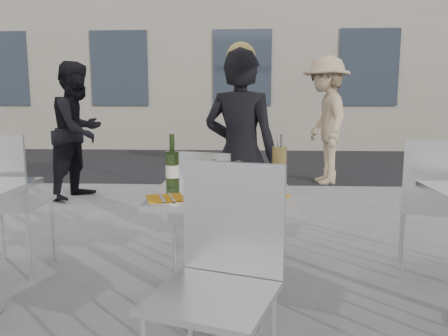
{
  "coord_description": "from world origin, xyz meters",
  "views": [
    {
      "loc": [
        0.13,
        -2.27,
        1.23
      ],
      "look_at": [
        0.0,
        0.15,
        0.85
      ],
      "focal_mm": 35.0,
      "sensor_mm": 36.0,
      "label": 1
    }
  ],
  "objects_px": {
    "main_table": "(223,229)",
    "wineglass_white_b": "(213,168)",
    "pedestrian_a": "(78,131)",
    "pizza_far": "(234,181)",
    "side_chair_lfar": "(3,193)",
    "wineglass_white_a": "(205,171)",
    "salad_plate": "(225,183)",
    "napkin_left": "(166,198)",
    "side_chair_rfar": "(436,197)",
    "woman_diner": "(240,155)",
    "sugar_shaker": "(260,181)",
    "wineglass_red_b": "(238,169)",
    "carafe": "(279,165)",
    "pedestrian_b": "(325,121)",
    "napkin_right": "(268,197)",
    "pizza_near": "(218,197)",
    "chair_far": "(205,208)",
    "wineglass_red_a": "(229,172)",
    "wine_bottle": "(172,167)",
    "chair_near": "(222,265)"
  },
  "relations": [
    {
      "from": "main_table",
      "to": "wineglass_white_b",
      "type": "distance_m",
      "value": 0.34
    },
    {
      "from": "pedestrian_a",
      "to": "pizza_far",
      "type": "xyz_separation_m",
      "value": [
        2.05,
        -2.89,
        -0.09
      ]
    },
    {
      "from": "side_chair_lfar",
      "to": "wineglass_white_a",
      "type": "xyz_separation_m",
      "value": [
        1.45,
        -0.6,
        0.26
      ]
    },
    {
      "from": "salad_plate",
      "to": "napkin_left",
      "type": "xyz_separation_m",
      "value": [
        -0.28,
        -0.23,
        -0.03
      ]
    },
    {
      "from": "wineglass_white_a",
      "to": "side_chair_rfar",
      "type": "bearing_deg",
      "value": 25.26
    },
    {
      "from": "woman_diner",
      "to": "wineglass_white_a",
      "type": "height_order",
      "value": "woman_diner"
    },
    {
      "from": "side_chair_rfar",
      "to": "pizza_far",
      "type": "xyz_separation_m",
      "value": [
        -1.35,
        -0.47,
        0.19
      ]
    },
    {
      "from": "sugar_shaker",
      "to": "wineglass_red_b",
      "type": "height_order",
      "value": "wineglass_red_b"
    },
    {
      "from": "sugar_shaker",
      "to": "wineglass_white_a",
      "type": "bearing_deg",
      "value": -173.77
    },
    {
      "from": "salad_plate",
      "to": "carafe",
      "type": "xyz_separation_m",
      "value": [
        0.3,
        0.13,
        0.08
      ]
    },
    {
      "from": "pedestrian_b",
      "to": "wineglass_white_b",
      "type": "relative_size",
      "value": 11.81
    },
    {
      "from": "pizza_far",
      "to": "woman_diner",
      "type": "bearing_deg",
      "value": 88.62
    },
    {
      "from": "wineglass_white_b",
      "to": "napkin_left",
      "type": "bearing_deg",
      "value": -127.35
    },
    {
      "from": "pedestrian_a",
      "to": "wineglass_white_b",
      "type": "distance_m",
      "value": 3.58
    },
    {
      "from": "pizza_far",
      "to": "wineglass_white_a",
      "type": "distance_m",
      "value": 0.29
    },
    {
      "from": "carafe",
      "to": "wineglass_red_b",
      "type": "distance_m",
      "value": 0.25
    },
    {
      "from": "napkin_right",
      "to": "pizza_far",
      "type": "bearing_deg",
      "value": 138.89
    },
    {
      "from": "napkin_left",
      "to": "salad_plate",
      "type": "bearing_deg",
      "value": 20.76
    },
    {
      "from": "wineglass_white_a",
      "to": "wineglass_red_b",
      "type": "distance_m",
      "value": 0.19
    },
    {
      "from": "sugar_shaker",
      "to": "wineglass_red_b",
      "type": "bearing_deg",
      "value": 156.06
    },
    {
      "from": "pizza_near",
      "to": "sugar_shaker",
      "type": "xyz_separation_m",
      "value": [
        0.21,
        0.21,
        0.04
      ]
    },
    {
      "from": "woman_diner",
      "to": "pedestrian_b",
      "type": "relative_size",
      "value": 0.87
    },
    {
      "from": "main_table",
      "to": "chair_far",
      "type": "bearing_deg",
      "value": 107.36
    },
    {
      "from": "wineglass_white_a",
      "to": "wineglass_red_a",
      "type": "relative_size",
      "value": 1.0
    },
    {
      "from": "pizza_far",
      "to": "napkin_right",
      "type": "height_order",
      "value": "pizza_far"
    },
    {
      "from": "main_table",
      "to": "wine_bottle",
      "type": "relative_size",
      "value": 2.54
    },
    {
      "from": "carafe",
      "to": "wineglass_red_a",
      "type": "relative_size",
      "value": 1.84
    },
    {
      "from": "side_chair_lfar",
      "to": "wine_bottle",
      "type": "height_order",
      "value": "wine_bottle"
    },
    {
      "from": "pedestrian_b",
      "to": "wineglass_red_b",
      "type": "bearing_deg",
      "value": -20.34
    },
    {
      "from": "side_chair_lfar",
      "to": "napkin_right",
      "type": "bearing_deg",
      "value": 156.14
    },
    {
      "from": "main_table",
      "to": "napkin_left",
      "type": "relative_size",
      "value": 3.29
    },
    {
      "from": "main_table",
      "to": "wineglass_white_a",
      "type": "relative_size",
      "value": 4.76
    },
    {
      "from": "pedestrian_a",
      "to": "salad_plate",
      "type": "height_order",
      "value": "pedestrian_a"
    },
    {
      "from": "side_chair_rfar",
      "to": "napkin_right",
      "type": "distance_m",
      "value": 1.45
    },
    {
      "from": "salad_plate",
      "to": "wineglass_red_a",
      "type": "bearing_deg",
      "value": -73.42
    },
    {
      "from": "wineglass_white_b",
      "to": "napkin_right",
      "type": "distance_m",
      "value": 0.39
    },
    {
      "from": "wineglass_red_a",
      "to": "pedestrian_b",
      "type": "bearing_deg",
      "value": 73.84
    },
    {
      "from": "sugar_shaker",
      "to": "wineglass_white_b",
      "type": "relative_size",
      "value": 0.68
    },
    {
      "from": "wineglass_white_b",
      "to": "wineglass_red_b",
      "type": "height_order",
      "value": "same"
    },
    {
      "from": "salad_plate",
      "to": "napkin_left",
      "type": "distance_m",
      "value": 0.37
    },
    {
      "from": "pizza_near",
      "to": "wine_bottle",
      "type": "relative_size",
      "value": 1.17
    },
    {
      "from": "salad_plate",
      "to": "side_chair_rfar",
      "type": "bearing_deg",
      "value": 24.9
    },
    {
      "from": "wineglass_white_b",
      "to": "napkin_left",
      "type": "relative_size",
      "value": 0.69
    },
    {
      "from": "woman_diner",
      "to": "napkin_left",
      "type": "relative_size",
      "value": 7.08
    },
    {
      "from": "chair_far",
      "to": "side_chair_rfar",
      "type": "height_order",
      "value": "side_chair_rfar"
    },
    {
      "from": "main_table",
      "to": "pizza_near",
      "type": "distance_m",
      "value": 0.3
    },
    {
      "from": "napkin_left",
      "to": "napkin_right",
      "type": "bearing_deg",
      "value": -13.55
    },
    {
      "from": "side_chair_lfar",
      "to": "wine_bottle",
      "type": "xyz_separation_m",
      "value": [
        1.26,
        -0.5,
        0.27
      ]
    },
    {
      "from": "chair_near",
      "to": "pedestrian_b",
      "type": "relative_size",
      "value": 0.52
    },
    {
      "from": "woman_diner",
      "to": "napkin_right",
      "type": "xyz_separation_m",
      "value": [
        0.16,
        -1.26,
        -0.05
      ]
    }
  ]
}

